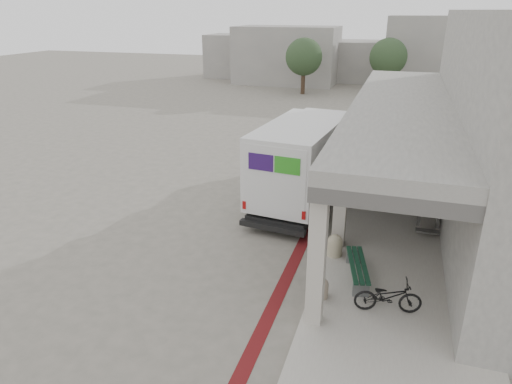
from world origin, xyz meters
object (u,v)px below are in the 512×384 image
(utility_cabinet, at_px, (412,196))
(bicycle_black, at_px, (388,296))
(fedex_truck, at_px, (307,158))
(bench, at_px, (358,268))

(utility_cabinet, distance_m, bicycle_black, 6.87)
(fedex_truck, distance_m, bench, 6.18)
(fedex_truck, distance_m, bicycle_black, 7.64)
(utility_cabinet, bearing_deg, bicycle_black, -86.18)
(utility_cabinet, xyz_separation_m, bicycle_black, (-0.56, -6.84, -0.03))
(fedex_truck, relative_size, bench, 3.79)
(bench, bearing_deg, fedex_truck, 102.77)
(fedex_truck, height_order, utility_cabinet, fedex_truck)
(fedex_truck, relative_size, bicycle_black, 4.78)
(fedex_truck, bearing_deg, bench, -58.71)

